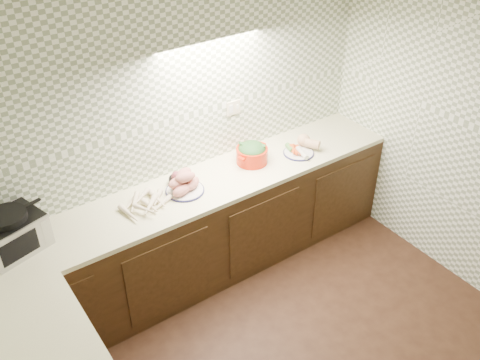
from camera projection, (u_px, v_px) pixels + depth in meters
room at (341, 209)px, 2.76m from camera, size 3.60×3.60×2.60m
counter at (176, 334)px, 3.56m from camera, size 3.60×3.60×0.90m
toaster_oven at (11, 233)px, 3.52m from camera, size 0.48×0.42×0.29m
parsnip_pile at (144, 203)px, 3.97m from camera, size 0.42×0.37×0.07m
sweet_potato_plate at (184, 183)px, 4.11m from camera, size 0.31×0.30×0.18m
onion_bowl at (178, 179)px, 4.21m from camera, size 0.15×0.15×0.12m
dutch_oven at (252, 153)px, 4.45m from camera, size 0.34×0.34×0.19m
veg_plate at (300, 146)px, 4.63m from camera, size 0.34×0.34×0.12m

